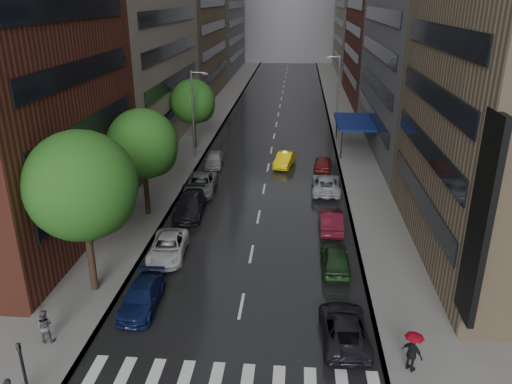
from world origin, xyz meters
TOP-DOWN VIEW (x-y plane):
  - ground at (0.00, 0.00)m, footprint 220.00×220.00m
  - road at (0.00, 50.00)m, footprint 14.00×140.00m
  - sidewalk_left at (-9.00, 50.00)m, footprint 4.00×140.00m
  - sidewalk_right at (9.00, 50.00)m, footprint 4.00×140.00m
  - buildings_right at (15.00, 56.70)m, footprint 8.05×109.10m
  - tree_near at (-8.60, 4.80)m, footprint 5.99×5.99m
  - tree_mid at (-8.60, 15.61)m, footprint 5.26×5.26m
  - tree_far at (-8.60, 34.00)m, footprint 4.83×4.83m
  - taxi at (1.62, 28.58)m, footprint 2.29×4.47m
  - parked_cars_left at (-5.40, 15.73)m, footprint 2.79×29.03m
  - parked_cars_right at (5.40, 14.39)m, footprint 2.50×30.75m
  - ped_black_umbrella at (-9.17, 0.04)m, footprint 0.96×0.98m
  - ped_red_umbrella at (8.21, -0.52)m, footprint 1.04×1.03m
  - traffic_light at (-7.60, -4.38)m, footprint 0.18×0.15m
  - street_lamp_left at (-7.72, 30.00)m, footprint 1.74×0.22m
  - street_lamp_right at (7.72, 45.00)m, footprint 1.74×0.22m
  - awning at (8.98, 35.00)m, footprint 4.00×8.00m

SIDE VIEW (x-z plane):
  - ground at x=0.00m, z-range 0.00..0.00m
  - road at x=0.00m, z-range 0.00..0.01m
  - sidewalk_left at x=-9.00m, z-range 0.00..0.15m
  - sidewalk_right at x=9.00m, z-range 0.00..0.15m
  - taxi at x=1.62m, z-range 0.00..1.40m
  - parked_cars_right at x=5.40m, z-range -0.03..1.46m
  - parked_cars_left at x=-5.40m, z-range -0.05..1.50m
  - ped_red_umbrella at x=8.21m, z-range 0.32..2.33m
  - ped_black_umbrella at x=-9.17m, z-range 0.33..2.42m
  - traffic_light at x=-7.60m, z-range 0.50..3.95m
  - awning at x=8.98m, z-range 1.57..4.70m
  - street_lamp_left at x=-7.72m, z-range 0.39..9.39m
  - street_lamp_right at x=7.72m, z-range 0.39..9.39m
  - tree_far at x=-8.60m, z-range 1.42..9.12m
  - tree_mid at x=-8.60m, z-range 1.54..9.93m
  - tree_near at x=-8.60m, z-range 1.76..11.30m
  - buildings_right at x=15.00m, z-range -2.97..33.03m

